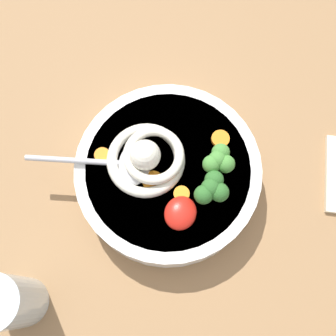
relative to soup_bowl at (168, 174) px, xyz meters
The scene contains 12 objects.
table_slab 6.00cm from the soup_bowl, 46.08° to the left, with size 135.47×135.47×4.23cm, color #936D47.
soup_bowl is the anchor object (origin of this frame).
noodle_pile 5.26cm from the soup_bowl, 94.40° to the left, with size 11.85×11.61×4.76cm.
soup_spoon 6.96cm from the soup_bowl, 110.98° to the left, with size 9.33×17.28×1.60cm.
chili_sauce_dollop 7.76cm from the soup_bowl, 141.36° to the right, with size 4.64×4.18×2.09cm, color red.
broccoli_floret_rear 8.56cm from the soup_bowl, 97.89° to the right, with size 4.97×4.27×3.93cm.
broccoli_floret_near_spoon 8.49cm from the soup_bowl, 63.14° to the right, with size 4.82×4.15×3.81cm.
carrot_slice_front 9.02cm from the soup_bowl, 35.70° to the right, with size 2.55×2.55×0.64cm, color orange.
carrot_slice_center 5.29cm from the soup_bowl, 129.77° to the right, with size 2.16×2.16×0.77cm, color orange.
carrot_slice_beside_noodles 9.79cm from the soup_bowl, 103.85° to the left, with size 2.16×2.16×0.65cm, color orange.
carrot_slice_extra_a 4.16cm from the soup_bowl, 158.86° to the left, with size 2.92×2.92×0.45cm, color orange.
drinking_glass 26.62cm from the soup_bowl, 156.34° to the left, with size 6.66×6.66×11.81cm, color silver.
Camera 1 is at (-17.85, -9.45, 63.61)cm, focal length 43.67 mm.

